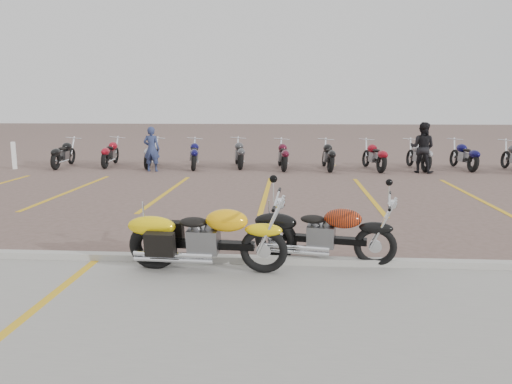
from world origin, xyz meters
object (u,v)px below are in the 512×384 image
flame_cruiser (321,235)px  person_b (422,148)px  bollard (14,155)px  person_a (152,149)px  yellow_cruiser (204,240)px

flame_cruiser → person_b: bearing=79.2°
flame_cruiser → bollard: size_ratio=2.11×
person_a → person_b: bearing=-175.4°
flame_cruiser → person_b: 11.08m
yellow_cruiser → flame_cruiser: yellow_cruiser is taller
yellow_cruiser → person_b: (5.75, 10.79, 0.41)m
flame_cruiser → person_b: size_ratio=1.21×
person_a → person_b: 9.46m
person_a → bollard: (-5.25, 0.29, -0.30)m
flame_cruiser → bollard: bearing=146.7°
person_a → bollard: size_ratio=1.59×
yellow_cruiser → flame_cruiser: bearing=20.1°
yellow_cruiser → person_b: person_b is taller
bollard → person_a: bearing=-3.2°
person_b → bollard: person_b is taller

